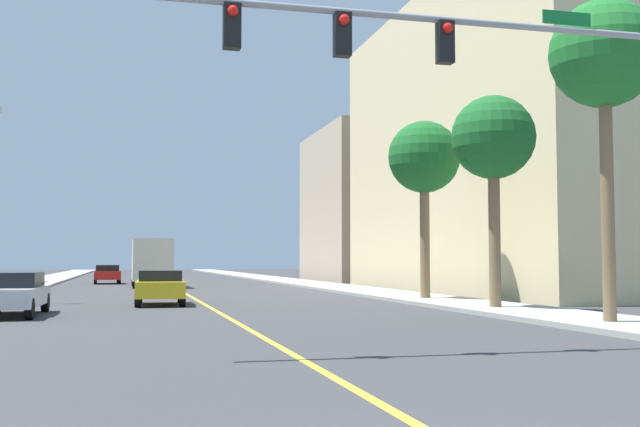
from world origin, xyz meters
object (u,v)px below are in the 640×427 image
Objects in this scene: traffic_signal_mast at (492,83)px; car_red at (107,274)px; palm_far at (424,159)px; car_black at (146,273)px; palm_near at (604,58)px; car_yellow at (160,287)px; delivery_truck at (152,262)px; palm_mid at (493,141)px; car_silver at (13,293)px.

car_red is at bearing 100.66° from traffic_signal_mast.
palm_far reaches higher than car_red.
car_black is (-5.56, 45.31, -4.50)m from traffic_signal_mast.
palm_near is 18.00m from car_yellow.
palm_near reaches higher than car_red.
palm_near is 43.33m from car_red.
palm_mid is at bearing -68.10° from delivery_truck.
palm_far is 1.83× the size of car_black.
car_yellow is (4.72, 4.71, -0.01)m from car_silver.
palm_mid reaches higher than delivery_truck.
palm_near is 2.18× the size of car_yellow.
car_silver is 6.67m from car_yellow.
palm_far reaches higher than car_silver.
car_red is (2.09, 32.56, 0.00)m from car_silver.
car_red is 1.03× the size of car_yellow.
delivery_truck is (2.91, -8.21, 0.90)m from car_red.
traffic_signal_mast is 1.43× the size of palm_near.
delivery_truck is at bearing -100.00° from car_silver.
delivery_truck is at bearing -72.57° from car_red.
car_silver is 32.63m from car_red.
car_silver is 1.18× the size of car_yellow.
car_yellow is at bearing 130.41° from palm_near.
traffic_signal_mast is 1.71× the size of delivery_truck.
palm_near is 12.81m from palm_far.
palm_near is 1.20× the size of delivery_truck.
traffic_signal_mast is 11.40m from palm_mid.
car_red is 27.98m from car_yellow.
palm_far is 1.87× the size of car_red.
delivery_truck is (0.28, 19.65, 0.91)m from car_yellow.
car_silver is (-15.68, -4.66, -5.31)m from palm_far.
car_silver is at bearing 131.40° from traffic_signal_mast.
car_silver is 1.13× the size of car_black.
car_silver is 24.88m from delivery_truck.
palm_near reaches higher than palm_far.
car_red is at bearing 111.57° from palm_mid.
car_black reaches higher than car_silver.
delivery_truck is (-5.45, 36.21, -3.64)m from traffic_signal_mast.
palm_mid reaches higher than car_silver.
palm_near reaches higher than car_yellow.
palm_far is at bearing 89.67° from palm_mid.
palm_near reaches higher than delivery_truck.
palm_near is 1.13× the size of palm_far.
traffic_signal_mast is at bearing -117.16° from palm_mid.
traffic_signal_mast reaches higher than car_black.
palm_mid is at bearing 62.84° from traffic_signal_mast.
palm_near is 1.84× the size of car_silver.
car_black is 0.58× the size of delivery_truck.
palm_far is (5.23, 16.51, 0.76)m from traffic_signal_mast.
car_yellow is at bearing 179.74° from palm_far.
delivery_truck is (5.00, 24.36, 0.91)m from car_silver.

